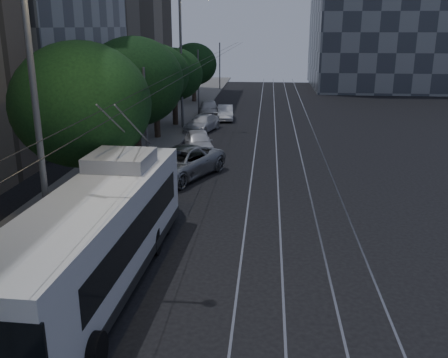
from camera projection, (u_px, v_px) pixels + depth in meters
name	position (u px, v px, depth m)	size (l,w,h in m)	color
ground	(232.00, 269.00, 17.20)	(120.00, 120.00, 0.00)	black
sidewalk	(151.00, 138.00, 36.86)	(5.00, 90.00, 0.15)	slate
tram_rails	(287.00, 142.00, 36.03)	(4.52, 90.00, 0.02)	#92929A
overhead_wires	(183.00, 92.00, 35.65)	(2.23, 90.00, 6.00)	black
trolleybus	(98.00, 237.00, 15.57)	(3.01, 12.45, 5.63)	white
pickup_silver	(180.00, 163.00, 27.25)	(2.77, 6.01, 1.67)	#979A9E
car_white_a	(199.00, 142.00, 32.73)	(1.73, 4.31, 1.47)	silver
car_white_b	(202.00, 123.00, 39.43)	(1.79, 4.41, 1.28)	silver
car_white_c	(225.00, 113.00, 44.32)	(1.33, 3.81, 1.26)	silver
car_white_d	(209.00, 109.00, 45.42)	(1.82, 4.53, 1.54)	silver
tree_1	(81.00, 105.00, 20.64)	(5.78, 5.78, 7.49)	#2F221A
tree_2	(134.00, 82.00, 28.26)	(5.59, 5.59, 7.51)	#2F221A
tree_3	(155.00, 75.00, 35.55)	(4.86, 4.86, 6.87)	#2F221A
tree_4	(174.00, 74.00, 40.42)	(4.69, 4.69, 6.38)	#2F221A
tree_5	(194.00, 64.00, 53.35)	(4.97, 4.97, 6.33)	#2F221A
streetlamp_near	(46.00, 74.00, 14.52)	(2.67, 0.44, 11.17)	slate
streetlamp_far	(186.00, 48.00, 38.69)	(2.56, 0.44, 10.66)	slate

